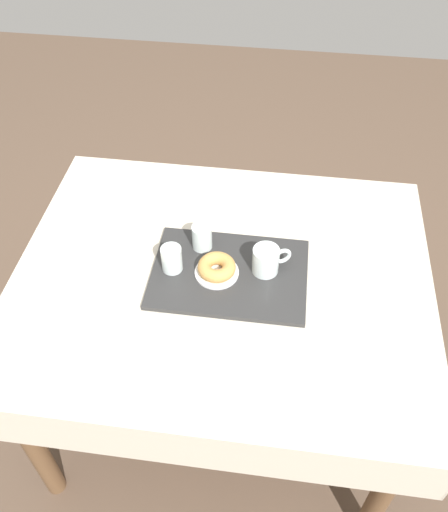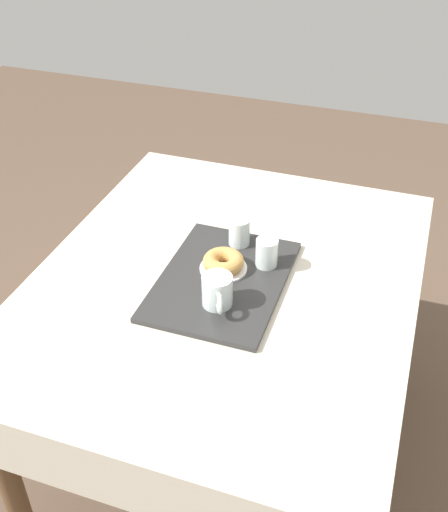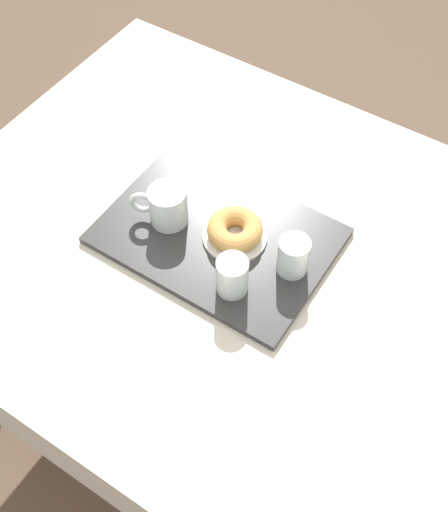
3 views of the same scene
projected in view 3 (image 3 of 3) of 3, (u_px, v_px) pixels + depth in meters
name	position (u px, v px, depth m)	size (l,w,h in m)	color
ground_plane	(226.00, 391.00, 1.93)	(6.00, 6.00, 0.00)	brown
dining_table	(226.00, 267.00, 1.41)	(1.25, 1.03, 0.74)	beige
serving_tray	(216.00, 237.00, 1.34)	(0.46, 0.33, 0.02)	#2D2D2D
tea_mug_left	(167.00, 206.00, 1.32)	(0.11, 0.08, 0.08)	silver
water_glass_near	(293.00, 257.00, 1.25)	(0.06, 0.06, 0.08)	silver
water_glass_far	(232.00, 277.00, 1.22)	(0.06, 0.06, 0.08)	silver
donut_plate_left	(235.00, 237.00, 1.32)	(0.13, 0.13, 0.01)	white
sugar_donut_left	(235.00, 230.00, 1.30)	(0.11, 0.11, 0.04)	tan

